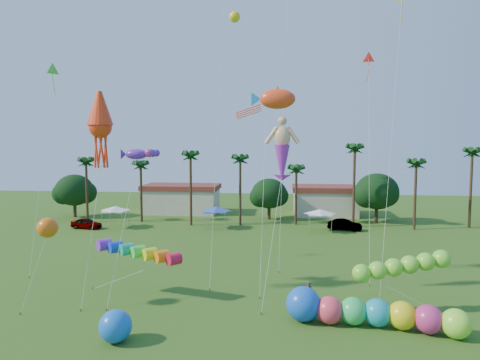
# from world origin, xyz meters

# --- Properties ---
(tree_line) EXTENTS (69.46, 8.91, 11.00)m
(tree_line) POSITION_xyz_m (3.57, 44.00, 4.28)
(tree_line) COLOR #3A2819
(tree_line) RESTS_ON ground
(buildings_row) EXTENTS (35.00, 7.00, 4.00)m
(buildings_row) POSITION_xyz_m (-3.09, 50.00, 2.00)
(buildings_row) COLOR beige
(buildings_row) RESTS_ON ground
(tent_row) EXTENTS (31.00, 4.00, 0.60)m
(tent_row) POSITION_xyz_m (-6.00, 36.33, 2.75)
(tent_row) COLOR white
(tent_row) RESTS_ON ground
(car_a) EXTENTS (4.49, 2.39, 1.46)m
(car_a) POSITION_xyz_m (-23.83, 35.07, 0.73)
(car_a) COLOR #4C4C54
(car_a) RESTS_ON ground
(car_b) EXTENTS (4.73, 2.60, 1.48)m
(car_b) POSITION_xyz_m (11.48, 37.50, 0.74)
(car_b) COLOR #4C4C54
(car_b) RESTS_ON ground
(spectator_b) EXTENTS (0.95, 0.87, 1.59)m
(spectator_b) POSITION_xyz_m (5.05, 10.10, 0.80)
(spectator_b) COLOR gray
(spectator_b) RESTS_ON ground
(caterpillar_inflatable) EXTENTS (11.16, 3.84, 2.28)m
(caterpillar_inflatable) POSITION_xyz_m (8.47, 6.27, 0.96)
(caterpillar_inflatable) COLOR #EB3E55
(caterpillar_inflatable) RESTS_ON ground
(blue_ball) EXTENTS (1.93, 1.93, 1.93)m
(blue_ball) POSITION_xyz_m (-6.59, 2.63, 0.96)
(blue_ball) COLOR blue
(blue_ball) RESTS_ON ground
(rainbow_tube) EXTENTS (8.58, 4.56, 3.64)m
(rainbow_tube) POSITION_xyz_m (-6.54, 9.48, 3.17)
(rainbow_tube) COLOR red
(rainbow_tube) RESTS_ON ground
(green_worm) EXTENTS (9.29, 2.06, 3.57)m
(green_worm) POSITION_xyz_m (8.47, 8.40, 2.83)
(green_worm) COLOR #73DF31
(green_worm) RESTS_ON ground
(orange_ball_kite) EXTENTS (2.40, 2.32, 6.49)m
(orange_ball_kite) POSITION_xyz_m (-13.23, 7.21, 5.77)
(orange_ball_kite) COLOR orange
(orange_ball_kite) RESTS_ON ground
(merman_kite) EXTENTS (2.43, 5.12, 13.25)m
(merman_kite) POSITION_xyz_m (3.02, 11.88, 10.92)
(merman_kite) COLOR #E1AB7F
(merman_kite) RESTS_ON ground
(fish_kite) EXTENTS (4.69, 6.54, 16.38)m
(fish_kite) POSITION_xyz_m (2.59, 16.09, 15.42)
(fish_kite) COLOR #FA461B
(fish_kite) RESTS_ON ground
(squid_kite) EXTENTS (2.32, 4.39, 15.62)m
(squid_kite) POSITION_xyz_m (-10.46, 10.06, 12.89)
(squid_kite) COLOR #FB3914
(squid_kite) RESTS_ON ground
(lobster_kite) EXTENTS (3.51, 6.41, 11.41)m
(lobster_kite) POSITION_xyz_m (-8.43, 12.07, 10.80)
(lobster_kite) COLOR purple
(lobster_kite) RESTS_ON ground
(delta_kite_red) EXTENTS (1.20, 4.12, 19.67)m
(delta_kite_red) POSITION_xyz_m (10.45, 18.17, 18.72)
(delta_kite_red) COLOR red
(delta_kite_red) RESTS_ON ground
(delta_kite_yellow) EXTENTS (2.51, 3.79, 23.39)m
(delta_kite_yellow) POSITION_xyz_m (11.92, 13.59, 22.34)
(delta_kite_yellow) COLOR gold
(delta_kite_yellow) RESTS_ON ground
(delta_kite_green) EXTENTS (1.18, 4.68, 19.11)m
(delta_kite_green) POSITION_xyz_m (-18.17, 17.50, 18.21)
(delta_kite_green) COLOR #4BE536
(delta_kite_green) RESTS_ON ground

